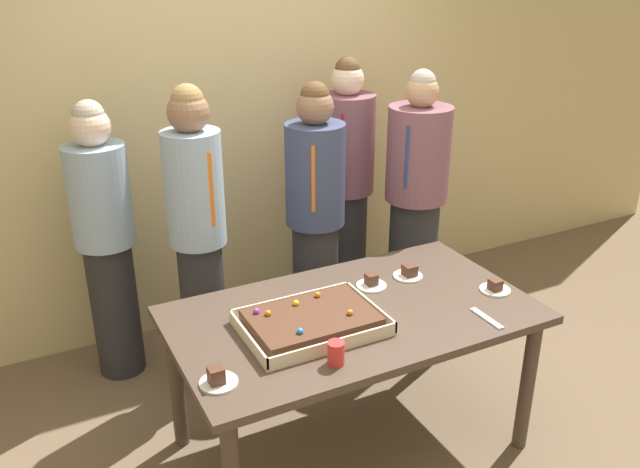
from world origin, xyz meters
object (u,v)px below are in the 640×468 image
at_px(plated_slice_far_left, 371,283).
at_px(person_far_right_suit, 415,206).
at_px(plated_slice_near_right, 409,273).
at_px(person_green_shirt_behind, 198,237).
at_px(drink_cup_nearest, 336,353).
at_px(sheet_cake, 311,322).
at_px(plated_slice_near_left, 495,288).
at_px(plated_slice_far_right, 217,379).
at_px(party_table, 353,328).
at_px(cake_server_utensil, 487,318).
at_px(person_serving_front, 315,220).
at_px(person_left_edge_reaching, 346,188).
at_px(person_striped_tie_right, 106,239).

xyz_separation_m(plated_slice_far_left, person_far_right_suit, (0.69, 0.63, 0.08)).
relative_size(plated_slice_near_right, person_green_shirt_behind, 0.09).
height_order(plated_slice_far_left, drink_cup_nearest, drink_cup_nearest).
height_order(sheet_cake, plated_slice_near_left, sheet_cake).
distance_m(plated_slice_far_left, plated_slice_far_right, 1.03).
xyz_separation_m(party_table, drink_cup_nearest, (-0.27, -0.33, 0.14)).
bearing_deg(cake_server_utensil, plated_slice_far_right, 175.92).
relative_size(person_serving_front, person_green_shirt_behind, 0.97).
relative_size(party_table, plated_slice_far_right, 11.14).
bearing_deg(plated_slice_near_right, person_left_edge_reaching, 78.57).
xyz_separation_m(drink_cup_nearest, person_left_edge_reaching, (0.91, 1.55, 0.07)).
bearing_deg(plated_slice_near_left, plated_slice_far_right, -175.91).
bearing_deg(person_green_shirt_behind, person_far_right_suit, 74.10).
bearing_deg(cake_server_utensil, plated_slice_far_left, 120.47).
distance_m(plated_slice_near_left, cake_server_utensil, 0.29).
relative_size(plated_slice_far_right, person_serving_front, 0.09).
height_order(person_far_right_suit, person_left_edge_reaching, person_left_edge_reaching).
relative_size(sheet_cake, drink_cup_nearest, 6.09).
xyz_separation_m(party_table, plated_slice_far_left, (0.20, 0.17, 0.11)).
bearing_deg(plated_slice_far_left, drink_cup_nearest, -133.00).
relative_size(person_striped_tie_right, person_left_edge_reaching, 0.94).
xyz_separation_m(plated_slice_far_right, drink_cup_nearest, (0.47, -0.09, 0.03)).
xyz_separation_m(person_green_shirt_behind, person_far_right_suit, (1.36, -0.03, -0.05)).
bearing_deg(plated_slice_far_left, person_striped_tie_right, 136.90).
xyz_separation_m(plated_slice_near_left, drink_cup_nearest, (-0.99, -0.19, 0.03)).
xyz_separation_m(plated_slice_near_left, person_striped_tie_right, (-1.60, 1.34, 0.06)).
bearing_deg(plated_slice_near_right, person_striped_tie_right, 142.24).
bearing_deg(person_striped_tie_right, party_table, 9.03).
relative_size(plated_slice_near_left, cake_server_utensil, 0.75).
bearing_deg(plated_slice_near_left, party_table, 168.73).
xyz_separation_m(plated_slice_far_left, cake_server_utensil, (0.30, -0.51, -0.01)).
bearing_deg(cake_server_utensil, person_striped_tie_right, 132.26).
height_order(plated_slice_near_right, person_far_right_suit, person_far_right_suit).
height_order(plated_slice_far_right, person_far_right_suit, person_far_right_suit).
relative_size(plated_slice_far_left, person_green_shirt_behind, 0.09).
distance_m(plated_slice_far_left, person_striped_tie_right, 1.49).
bearing_deg(party_table, person_striped_tie_right, 126.59).
bearing_deg(party_table, plated_slice_near_left, -11.27).
bearing_deg(plated_slice_far_right, plated_slice_near_right, 19.98).
distance_m(sheet_cake, person_striped_tie_right, 1.40).
height_order(person_serving_front, person_far_right_suit, person_far_right_suit).
xyz_separation_m(person_far_right_suit, person_left_edge_reaching, (-0.26, 0.41, 0.03)).
bearing_deg(person_green_shirt_behind, person_left_edge_reaching, 94.53).
xyz_separation_m(drink_cup_nearest, person_striped_tie_right, (-0.62, 1.53, 0.02)).
xyz_separation_m(plated_slice_far_left, person_green_shirt_behind, (-0.67, 0.66, 0.12)).
xyz_separation_m(plated_slice_far_left, person_serving_front, (0.04, 0.70, 0.08)).
bearing_deg(person_left_edge_reaching, person_green_shirt_behind, -36.19).
relative_size(plated_slice_near_right, drink_cup_nearest, 1.50).
relative_size(plated_slice_near_left, person_serving_front, 0.09).
distance_m(cake_server_utensil, person_far_right_suit, 1.21).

